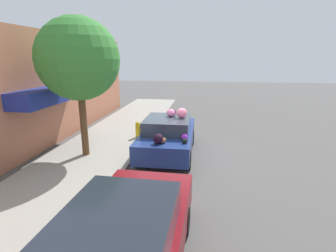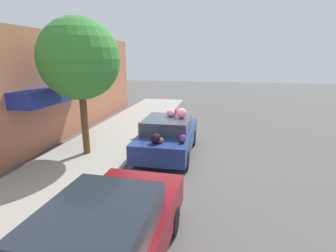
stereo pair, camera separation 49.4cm
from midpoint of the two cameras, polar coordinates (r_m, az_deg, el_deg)
ground_plane at (r=9.88m, az=1.40°, el=-6.16°), size 60.00×60.00×0.00m
sidewalk_curb at (r=10.62m, az=-13.15°, el=-4.65°), size 24.00×3.20×0.13m
building_facade at (r=11.22m, az=-24.24°, el=7.02°), size 18.00×1.20×4.54m
street_tree at (r=9.43m, az=-17.29°, el=13.68°), size 2.73×2.73×4.70m
fire_hydrant at (r=11.46m, az=-4.87°, el=-0.70°), size 0.20×0.20×0.70m
art_car at (r=9.60m, az=1.47°, el=-2.02°), size 4.06×1.85×1.79m
parked_car_plain at (r=4.52m, az=-10.62°, el=-23.92°), size 4.50×1.90×1.44m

